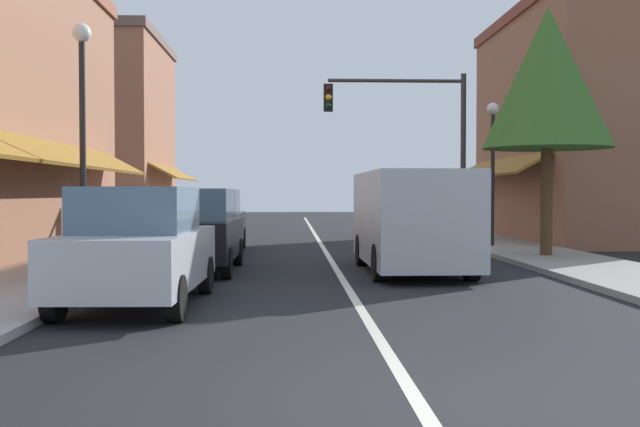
% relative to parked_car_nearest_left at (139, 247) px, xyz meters
% --- Properties ---
extents(ground_plane, '(80.00, 80.00, 0.00)m').
position_rel_parked_car_nearest_left_xyz_m(ground_plane, '(3.26, 12.72, -0.88)').
color(ground_plane, black).
extents(sidewalk_left, '(2.60, 56.00, 0.12)m').
position_rel_parked_car_nearest_left_xyz_m(sidewalk_left, '(-2.24, 12.72, -0.82)').
color(sidewalk_left, '#A39E99').
rests_on(sidewalk_left, ground).
extents(sidewalk_right, '(2.60, 56.00, 0.12)m').
position_rel_parked_car_nearest_left_xyz_m(sidewalk_right, '(8.76, 12.72, -0.82)').
color(sidewalk_right, gray).
rests_on(sidewalk_right, ground).
extents(lane_center_stripe, '(0.14, 52.00, 0.01)m').
position_rel_parked_car_nearest_left_xyz_m(lane_center_stripe, '(3.26, 12.72, -0.88)').
color(lane_center_stripe, silver).
rests_on(lane_center_stripe, ground).
extents(storefront_right_block, '(6.06, 10.20, 8.11)m').
position_rel_parked_car_nearest_left_xyz_m(storefront_right_block, '(12.43, 14.72, 3.18)').
color(storefront_right_block, '#8E5B42').
rests_on(storefront_right_block, ground).
extents(storefront_far_left, '(5.82, 8.20, 8.68)m').
position_rel_parked_car_nearest_left_xyz_m(storefront_far_left, '(-5.79, 22.72, 3.47)').
color(storefront_far_left, '#8E5B42').
rests_on(storefront_far_left, ground).
extents(parked_car_nearest_left, '(1.87, 4.15, 1.77)m').
position_rel_parked_car_nearest_left_xyz_m(parked_car_nearest_left, '(0.00, 0.00, 0.00)').
color(parked_car_nearest_left, '#B7BABF').
rests_on(parked_car_nearest_left, ground).
extents(parked_car_second_left, '(1.82, 4.12, 1.77)m').
position_rel_parked_car_nearest_left_xyz_m(parked_car_second_left, '(0.22, 4.79, 0.00)').
color(parked_car_second_left, black).
rests_on(parked_car_second_left, ground).
extents(parked_car_third_left, '(1.80, 4.11, 1.77)m').
position_rel_parked_car_nearest_left_xyz_m(parked_car_third_left, '(0.01, 9.91, 0.00)').
color(parked_car_third_left, '#4C5156').
rests_on(parked_car_third_left, ground).
extents(van_in_lane, '(2.04, 5.20, 2.12)m').
position_rel_parked_car_nearest_left_xyz_m(van_in_lane, '(4.80, 4.49, 0.27)').
color(van_in_lane, '#B2B7BC').
rests_on(van_in_lane, ground).
extents(traffic_signal_mast_arm, '(4.79, 0.50, 5.66)m').
position_rel_parked_car_nearest_left_xyz_m(traffic_signal_mast_arm, '(6.42, 13.54, 2.97)').
color(traffic_signal_mast_arm, '#333333').
rests_on(traffic_signal_mast_arm, ground).
extents(street_lamp_left_near, '(0.36, 0.36, 4.93)m').
position_rel_parked_car_nearest_left_xyz_m(street_lamp_left_near, '(-1.75, 3.43, 2.43)').
color(street_lamp_left_near, black).
rests_on(street_lamp_left_near, ground).
extents(street_lamp_right_mid, '(0.36, 0.36, 4.34)m').
position_rel_parked_car_nearest_left_xyz_m(street_lamp_right_mid, '(8.23, 10.62, 2.08)').
color(street_lamp_right_mid, black).
rests_on(street_lamp_right_mid, ground).
extents(tree_right_near, '(3.21, 3.21, 6.32)m').
position_rel_parked_car_nearest_left_xyz_m(tree_right_near, '(8.66, 7.24, 3.65)').
color(tree_right_near, '#4C331E').
rests_on(tree_right_near, ground).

